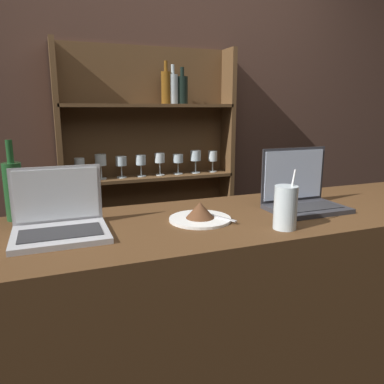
# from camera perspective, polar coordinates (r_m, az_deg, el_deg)

# --- Properties ---
(bar_counter) EXTENTS (2.06, 0.60, 1.02)m
(bar_counter) POSITION_cam_1_polar(r_m,az_deg,el_deg) (1.67, 7.75, -20.43)
(bar_counter) COLOR #4C3019
(bar_counter) RESTS_ON ground_plane
(back_wall) EXTENTS (7.00, 0.06, 2.70)m
(back_wall) POSITION_cam_1_polar(r_m,az_deg,el_deg) (2.50, -5.00, 11.10)
(back_wall) COLOR #4C3328
(back_wall) RESTS_ON ground_plane
(back_shelf) EXTENTS (1.10, 0.18, 1.79)m
(back_shelf) POSITION_cam_1_polar(r_m,az_deg,el_deg) (2.45, -6.37, 1.36)
(back_shelf) COLOR brown
(back_shelf) RESTS_ON ground_plane
(laptop_near) EXTENTS (0.29, 0.24, 0.21)m
(laptop_near) POSITION_cam_1_polar(r_m,az_deg,el_deg) (1.29, -19.52, -4.18)
(laptop_near) COLOR #ADADB2
(laptop_near) RESTS_ON bar_counter
(laptop_far) EXTENTS (0.30, 0.21, 0.24)m
(laptop_far) POSITION_cam_1_polar(r_m,az_deg,el_deg) (1.58, 16.35, -0.43)
(laptop_far) COLOR #333338
(laptop_far) RESTS_ON bar_counter
(cake_plate) EXTENTS (0.23, 0.23, 0.07)m
(cake_plate) POSITION_cam_1_polar(r_m,az_deg,el_deg) (1.36, 1.26, -3.38)
(cake_plate) COLOR white
(cake_plate) RESTS_ON bar_counter
(water_glass) EXTENTS (0.08, 0.08, 0.20)m
(water_glass) POSITION_cam_1_polar(r_m,az_deg,el_deg) (1.30, 14.05, -2.30)
(water_glass) COLOR silver
(water_glass) RESTS_ON bar_counter
(wine_bottle_green) EXTENTS (0.07, 0.07, 0.29)m
(wine_bottle_green) POSITION_cam_1_polar(r_m,az_deg,el_deg) (1.50, -25.53, 0.30)
(wine_bottle_green) COLOR #1E4C23
(wine_bottle_green) RESTS_ON bar_counter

